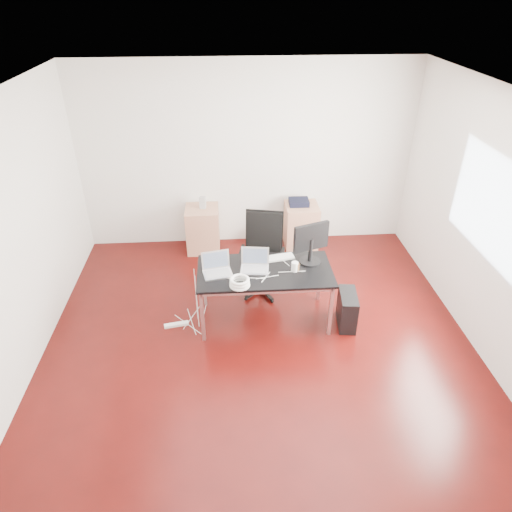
{
  "coord_description": "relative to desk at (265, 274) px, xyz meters",
  "views": [
    {
      "loc": [
        -0.32,
        -4.09,
        3.69
      ],
      "look_at": [
        0.0,
        0.55,
        0.85
      ],
      "focal_mm": 32.0,
      "sensor_mm": 36.0,
      "label": 1
    }
  ],
  "objects": [
    {
      "name": "cup_white",
      "position": [
        0.35,
        -0.04,
        0.11
      ],
      "size": [
        0.1,
        0.1,
        0.12
      ],
      "primitive_type": "cylinder",
      "rotation": [
        0.0,
        0.0,
        -0.37
      ],
      "color": "white",
      "rests_on": "desk"
    },
    {
      "name": "wastebasket",
      "position": [
        0.12,
        1.83,
        -0.54
      ],
      "size": [
        0.31,
        0.31,
        0.28
      ],
      "primitive_type": "cylinder",
      "rotation": [
        0.0,
        0.0,
        0.4
      ],
      "color": "black",
      "rests_on": "ground"
    },
    {
      "name": "cup_brown",
      "position": [
        0.37,
        -0.03,
        0.1
      ],
      "size": [
        0.08,
        0.08,
        0.1
      ],
      "primitive_type": "cylinder",
      "rotation": [
        0.0,
        0.0,
        0.04
      ],
      "color": "brown",
      "rests_on": "desk"
    },
    {
      "name": "filing_cabinet_right",
      "position": [
        0.73,
        1.81,
        -0.33
      ],
      "size": [
        0.5,
        0.5,
        0.7
      ],
      "primitive_type": "cube",
      "color": "#AB7155",
      "rests_on": "ground"
    },
    {
      "name": "speaker",
      "position": [
        -0.79,
        1.83,
        0.11
      ],
      "size": [
        0.1,
        0.09,
        0.18
      ],
      "primitive_type": "cube",
      "rotation": [
        0.0,
        0.0,
        -0.15
      ],
      "color": "#9E9E9E",
      "rests_on": "filing_cabinet_left"
    },
    {
      "name": "laptop_left",
      "position": [
        -0.57,
        -0.0,
        0.11
      ],
      "size": [
        0.37,
        0.31,
        0.23
      ],
      "rotation": [
        0.0,
        0.0,
        0.2
      ],
      "color": "silver",
      "rests_on": "desk"
    },
    {
      "name": "power_strip",
      "position": [
        -1.1,
        -0.07,
        -0.66
      ],
      "size": [
        0.31,
        0.11,
        0.04
      ],
      "primitive_type": "cube",
      "rotation": [
        0.0,
        0.0,
        0.18
      ],
      "color": "white",
      "rests_on": "ground"
    },
    {
      "name": "keyboard",
      "position": [
        0.16,
        0.25,
        0.06
      ],
      "size": [
        0.46,
        0.22,
        0.02
      ],
      "primitive_type": "cube",
      "rotation": [
        0.0,
        0.0,
        0.2
      ],
      "color": "white",
      "rests_on": "desk"
    },
    {
      "name": "filing_cabinet_left",
      "position": [
        -0.81,
        1.81,
        -0.33
      ],
      "size": [
        0.5,
        0.5,
        0.7
      ],
      "primitive_type": "cube",
      "color": "#AB7155",
      "rests_on": "ground"
    },
    {
      "name": "desk",
      "position": [
        0.0,
        0.0,
        0.0
      ],
      "size": [
        1.6,
        0.8,
        0.73
      ],
      "color": "black",
      "rests_on": "ground"
    },
    {
      "name": "cable_coil",
      "position": [
        -0.31,
        -0.31,
        0.11
      ],
      "size": [
        0.24,
        0.24,
        0.11
      ],
      "rotation": [
        0.0,
        0.0,
        0.03
      ],
      "color": "white",
      "rests_on": "desk"
    },
    {
      "name": "navy_garment",
      "position": [
        0.68,
        1.85,
        0.07
      ],
      "size": [
        0.3,
        0.24,
        0.09
      ],
      "primitive_type": "cube",
      "rotation": [
        0.0,
        0.0,
        -0.01
      ],
      "color": "black",
      "rests_on": "filing_cabinet_right"
    },
    {
      "name": "office_chair",
      "position": [
        0.03,
        0.68,
        -0.07
      ],
      "size": [
        0.57,
        0.59,
        1.08
      ],
      "rotation": [
        0.0,
        0.0,
        -0.21
      ],
      "color": "black",
      "rests_on": "ground"
    },
    {
      "name": "laptop_right",
      "position": [
        -0.12,
        0.05,
        0.11
      ],
      "size": [
        0.36,
        0.29,
        0.23
      ],
      "rotation": [
        0.0,
        0.0,
        -0.12
      ],
      "color": "silver",
      "rests_on": "desk"
    },
    {
      "name": "monitor",
      "position": [
        0.56,
        0.16,
        0.34
      ],
      "size": [
        0.44,
        0.26,
        0.51
      ],
      "rotation": [
        0.0,
        0.0,
        0.35
      ],
      "color": "black",
      "rests_on": "desk"
    },
    {
      "name": "pc_tower",
      "position": [
        1.0,
        -0.17,
        -0.46
      ],
      "size": [
        0.25,
        0.47,
        0.44
      ],
      "primitive_type": "cube",
      "rotation": [
        0.0,
        0.0,
        -0.12
      ],
      "color": "black",
      "rests_on": "ground"
    },
    {
      "name": "room_shell",
      "position": [
        -0.06,
        -0.41,
        0.73
      ],
      "size": [
        5.0,
        5.0,
        5.0
      ],
      "color": "#340705",
      "rests_on": "ground"
    },
    {
      "name": "power_adapter",
      "position": [
        -0.24,
        -0.19,
        0.07
      ],
      "size": [
        0.08,
        0.08,
        0.03
      ],
      "primitive_type": "cube",
      "rotation": [
        0.0,
        0.0,
        0.14
      ],
      "color": "white",
      "rests_on": "desk"
    }
  ]
}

